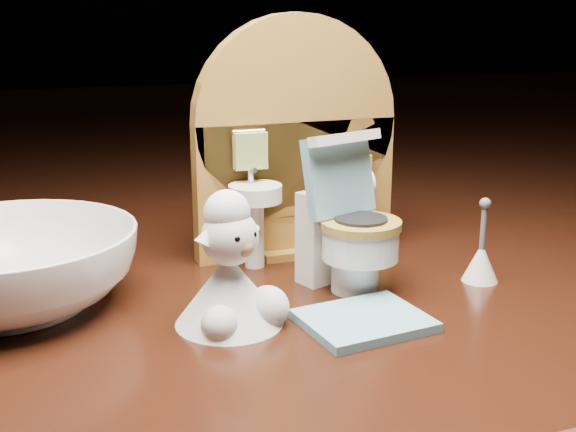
# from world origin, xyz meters

# --- Properties ---
(backdrop_panel) EXTENTS (0.13, 0.05, 0.15)m
(backdrop_panel) POSITION_xyz_m (-0.00, 0.06, 0.07)
(backdrop_panel) COLOR olive
(backdrop_panel) RESTS_ON ground
(toy_toilet) EXTENTS (0.05, 0.06, 0.09)m
(toy_toilet) POSITION_xyz_m (0.01, -0.00, 0.03)
(toy_toilet) COLOR white
(toy_toilet) RESTS_ON ground
(bath_mat) EXTENTS (0.06, 0.06, 0.00)m
(bath_mat) POSITION_xyz_m (-0.01, -0.05, 0.00)
(bath_mat) COLOR #6EA6B7
(bath_mat) RESTS_ON ground
(toilet_brush) EXTENTS (0.02, 0.02, 0.05)m
(toilet_brush) POSITION_xyz_m (0.08, -0.02, 0.01)
(toilet_brush) COLOR white
(toilet_brush) RESTS_ON ground
(plush_lamb) EXTENTS (0.06, 0.05, 0.07)m
(plush_lamb) POSITION_xyz_m (-0.07, -0.03, 0.02)
(plush_lamb) COLOR silver
(plush_lamb) RESTS_ON ground
(ceramic_bowl) EXTENTS (0.15, 0.15, 0.04)m
(ceramic_bowl) POSITION_xyz_m (-0.17, 0.03, 0.02)
(ceramic_bowl) COLOR white
(ceramic_bowl) RESTS_ON ground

